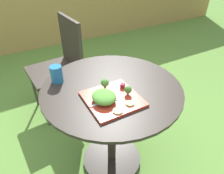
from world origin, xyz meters
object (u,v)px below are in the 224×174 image
salad_plate (112,99)px  patio_chair (62,60)px  drinking_glass (57,75)px  fork (106,101)px

salad_plate → patio_chair: bearing=90.8°
patio_chair → salad_plate: size_ratio=3.21×
patio_chair → drinking_glass: size_ratio=8.65×
patio_chair → drinking_glass: 0.68m
salad_plate → fork: size_ratio=1.81×
salad_plate → drinking_glass: size_ratio=2.69×
patio_chair → fork: 0.97m
drinking_glass → fork: 0.37m
fork → drinking_glass: bearing=115.3°
patio_chair → fork: (-0.03, -0.95, 0.20)m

